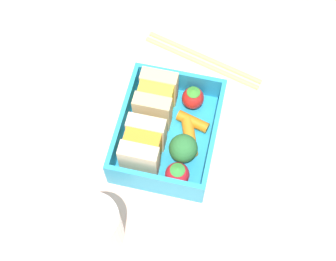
% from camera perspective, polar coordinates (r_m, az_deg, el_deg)
% --- Properties ---
extents(ground_plane, '(1.20, 1.20, 0.02)m').
position_cam_1_polar(ground_plane, '(0.65, 0.00, -1.45)').
color(ground_plane, '#E2AF96').
extents(bento_tray, '(0.16, 0.13, 0.01)m').
position_cam_1_polar(bento_tray, '(0.63, 0.00, -0.84)').
color(bento_tray, '#2AA3D0').
rests_on(bento_tray, ground_plane).
extents(bento_rim, '(0.16, 0.13, 0.04)m').
position_cam_1_polar(bento_rim, '(0.61, 0.00, 0.21)').
color(bento_rim, '#2AA3D0').
rests_on(bento_rim, bento_tray).
extents(sandwich_left, '(0.06, 0.05, 0.06)m').
position_cam_1_polar(sandwich_left, '(0.59, -3.06, -1.89)').
color(sandwich_left, beige).
rests_on(sandwich_left, bento_tray).
extents(sandwich_center_left, '(0.06, 0.05, 0.06)m').
position_cam_1_polar(sandwich_center_left, '(0.62, -1.48, 3.83)').
color(sandwich_center_left, '#D4B77F').
rests_on(sandwich_center_left, bento_tray).
extents(strawberry_far_left, '(0.03, 0.03, 0.04)m').
position_cam_1_polar(strawberry_far_left, '(0.59, 1.14, -5.35)').
color(strawberry_far_left, red).
rests_on(strawberry_far_left, bento_tray).
extents(broccoli_floret, '(0.04, 0.04, 0.05)m').
position_cam_1_polar(broccoli_floret, '(0.59, 1.87, -2.23)').
color(broccoli_floret, '#96C76A').
rests_on(broccoli_floret, bento_tray).
extents(carrot_stick_far_left, '(0.05, 0.03, 0.02)m').
position_cam_1_polar(carrot_stick_far_left, '(0.62, 2.61, -0.99)').
color(carrot_stick_far_left, orange).
rests_on(carrot_stick_far_left, bento_tray).
extents(carrot_stick_left, '(0.03, 0.05, 0.01)m').
position_cam_1_polar(carrot_stick_left, '(0.63, 3.04, 1.09)').
color(carrot_stick_left, orange).
rests_on(carrot_stick_left, bento_tray).
extents(strawberry_left, '(0.03, 0.03, 0.04)m').
position_cam_1_polar(strawberry_left, '(0.64, 3.06, 4.04)').
color(strawberry_left, red).
rests_on(strawberry_left, bento_tray).
extents(chopstick_pair, '(0.07, 0.18, 0.01)m').
position_cam_1_polar(chopstick_pair, '(0.70, 4.26, 8.69)').
color(chopstick_pair, tan).
rests_on(chopstick_pair, ground_plane).
extents(drinking_glass, '(0.06, 0.06, 0.07)m').
position_cam_1_polar(drinking_glass, '(0.56, -8.72, -11.48)').
color(drinking_glass, white).
rests_on(drinking_glass, ground_plane).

